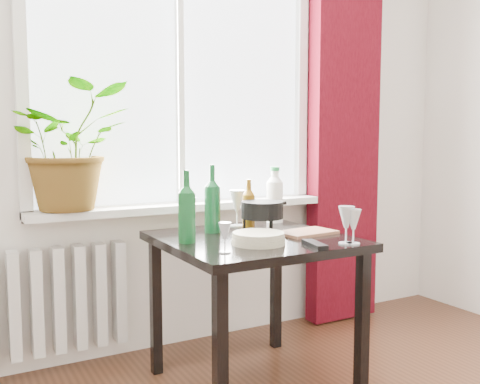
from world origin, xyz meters
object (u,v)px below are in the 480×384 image
table (253,256)px  plate_stack (258,238)px  wineglass_far_right (353,226)px  fondue_pot (262,218)px  wine_bottle_right (212,198)px  wineglass_back_left (189,214)px  wine_bottle_left (187,206)px  bottle_amber (249,204)px  wineglass_front_right (346,225)px  potted_plant (70,146)px  wineglass_front_left (225,237)px  tv_remote (315,244)px  cleaning_bottle (275,194)px  radiator (48,301)px  cutting_board (307,232)px  wineglass_back_center (237,208)px

table → plate_stack: size_ratio=3.51×
wineglass_far_right → fondue_pot: size_ratio=0.68×
wine_bottle_right → wineglass_back_left: bearing=135.0°
wine_bottle_left → fondue_pot: 0.42m
bottle_amber → wineglass_front_right: bottle_amber is taller
wineglass_front_right → potted_plant: bearing=135.9°
wine_bottle_left → wineglass_front_left: wine_bottle_left is taller
tv_remote → wineglass_front_right: bearing=3.2°
potted_plant → wine_bottle_left: size_ratio=1.93×
wineglass_far_right → wineglass_back_left: size_ratio=0.92×
potted_plant → tv_remote: size_ratio=3.76×
wine_bottle_right → cleaning_bottle: 0.46m
wineglass_far_right → tv_remote: bearing=166.2°
potted_plant → wineglass_front_left: 1.03m
wineglass_front_left → tv_remote: 0.41m
bottle_amber → wine_bottle_right: bearing=172.0°
bottle_amber → potted_plant: bearing=151.6°
radiator → wine_bottle_left: (0.52, -0.60, 0.53)m
table → fondue_pot: (0.08, 0.05, 0.17)m
bottle_amber → wineglass_front_right: size_ratio=1.53×
potted_plant → fondue_pot: (0.80, -0.56, -0.35)m
cutting_board → wineglass_far_right: bearing=-85.0°
plate_stack → table: bearing=66.6°
potted_plant → wine_bottle_right: size_ratio=1.87×
wineglass_back_center → fondue_pot: wineglass_back_center is taller
radiator → potted_plant: 0.80m
wineglass_front_right → wineglass_far_right: 0.03m
cleaning_bottle → tv_remote: bearing=-108.0°
wine_bottle_right → wineglass_front_left: (-0.17, -0.46, -0.11)m
wine_bottle_right → fondue_pot: size_ratio=1.45×
table → wineglass_far_right: size_ratio=5.26×
wine_bottle_left → cleaning_bottle: 0.73m
wine_bottle_right → plate_stack: wine_bottle_right is taller
wineglass_back_center → cutting_board: (0.19, -0.37, -0.09)m
wineglass_back_left → plate_stack: size_ratio=0.72×
wine_bottle_left → wineglass_back_center: (0.42, 0.29, -0.07)m
wine_bottle_left → fondue_pot: bearing=3.9°
wine_bottle_left → tv_remote: size_ratio=1.94×
wineglass_front_right → wineglass_back_left: bearing=126.4°
wine_bottle_left → wineglass_front_left: 0.30m
wine_bottle_right → wineglass_back_center: wine_bottle_right is taller
radiator → wine_bottle_left: bearing=-49.5°
bottle_amber → cutting_board: bottle_amber is taller
wineglass_front_left → potted_plant: bearing=116.6°
wineglass_back_left → wineglass_front_left: wineglass_back_left is taller
plate_stack → wine_bottle_left: bearing=144.5°
cleaning_bottle → table: bearing=-135.1°
wine_bottle_right → cutting_board: size_ratio=1.25×
wine_bottle_right → cleaning_bottle: size_ratio=1.08×
table → wine_bottle_right: wine_bottle_right is taller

